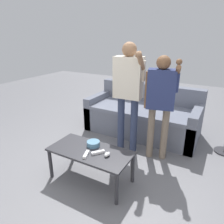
# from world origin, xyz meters

# --- Properties ---
(ground_plane) EXTENTS (12.00, 12.00, 0.00)m
(ground_plane) POSITION_xyz_m (0.00, 0.00, 0.00)
(ground_plane) COLOR slate
(couch) EXTENTS (1.97, 0.94, 0.84)m
(couch) POSITION_xyz_m (0.03, 1.44, 0.30)
(couch) COLOR slate
(couch) RESTS_ON ground
(coffee_table) EXTENTS (1.00, 0.48, 0.41)m
(coffee_table) POSITION_xyz_m (-0.01, -0.18, 0.36)
(coffee_table) COLOR #2D2D33
(coffee_table) RESTS_ON ground
(snack_bowl) EXTENTS (0.16, 0.16, 0.06)m
(snack_bowl) POSITION_xyz_m (-0.04, -0.07, 0.44)
(snack_bowl) COLOR teal
(snack_bowl) RESTS_ON coffee_table
(game_remote_nunchuk) EXTENTS (0.06, 0.09, 0.05)m
(game_remote_nunchuk) POSITION_xyz_m (0.23, -0.19, 0.44)
(game_remote_nunchuk) COLOR white
(game_remote_nunchuk) RESTS_ON coffee_table
(player_right) EXTENTS (0.46, 0.28, 1.47)m
(player_right) POSITION_xyz_m (0.53, 0.71, 0.93)
(player_right) COLOR #756656
(player_right) RESTS_ON ground
(player_center) EXTENTS (0.49, 0.36, 1.62)m
(player_center) POSITION_xyz_m (0.05, 0.71, 1.02)
(player_center) COLOR #2D3856
(player_center) RESTS_ON ground
(game_remote_wand_near) EXTENTS (0.08, 0.15, 0.03)m
(game_remote_wand_near) POSITION_xyz_m (0.01, -0.30, 0.43)
(game_remote_wand_near) COLOR white
(game_remote_wand_near) RESTS_ON coffee_table
(game_remote_wand_far) EXTENTS (0.13, 0.15, 0.03)m
(game_remote_wand_far) POSITION_xyz_m (0.11, -0.19, 0.43)
(game_remote_wand_far) COLOR white
(game_remote_wand_far) RESTS_ON coffee_table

